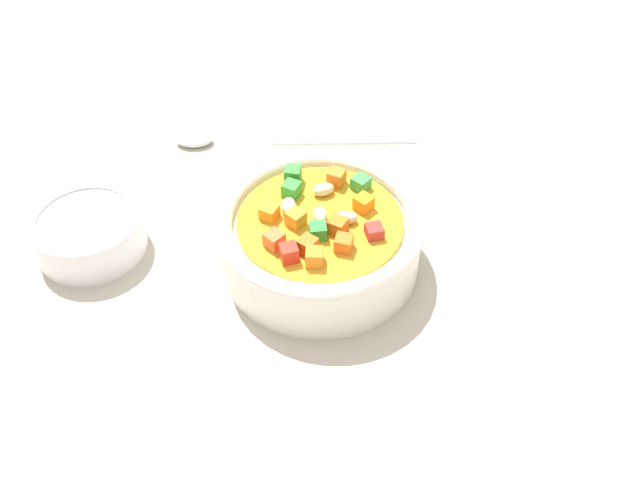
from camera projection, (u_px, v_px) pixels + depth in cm
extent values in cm
cube|color=#BAB2A0|center=(320.00, 271.00, 58.13)|extent=(140.00, 140.00, 2.00)
cylinder|color=white|center=(320.00, 244.00, 55.97)|extent=(15.25, 15.25, 4.11)
torus|color=white|center=(320.00, 220.00, 54.23)|extent=(15.67, 15.67, 1.34)
cylinder|color=gold|center=(320.00, 222.00, 54.38)|extent=(12.43, 12.43, 0.40)
cube|color=orange|center=(269.00, 214.00, 53.98)|extent=(1.56, 1.56, 1.05)
cube|color=green|center=(312.00, 231.00, 52.71)|extent=(1.43, 1.43, 1.08)
ellipsoid|color=beige|center=(322.00, 189.00, 55.98)|extent=(1.98, 1.69, 0.96)
ellipsoid|color=beige|center=(289.00, 206.00, 54.60)|extent=(1.26, 1.79, 1.01)
cube|color=orange|center=(307.00, 245.00, 51.60)|extent=(1.65, 1.65, 1.15)
ellipsoid|color=beige|center=(317.00, 215.00, 53.94)|extent=(1.41, 1.87, 1.01)
cube|color=green|center=(293.00, 175.00, 56.81)|extent=(1.26, 1.26, 1.40)
cube|color=orange|center=(336.00, 177.00, 56.76)|extent=(1.52, 1.52, 1.24)
cube|color=orange|center=(344.00, 243.00, 51.79)|extent=(1.38, 1.38, 1.10)
cube|color=orange|center=(296.00, 218.00, 53.54)|extent=(1.68, 1.68, 1.17)
ellipsoid|color=beige|center=(346.00, 215.00, 53.99)|extent=(1.75, 1.20, 0.92)
cube|color=orange|center=(320.00, 257.00, 50.76)|extent=(1.25, 1.25, 1.18)
cube|color=red|center=(289.00, 253.00, 51.02)|extent=(1.55, 1.55, 1.24)
cube|color=#BD322B|center=(374.00, 231.00, 52.80)|extent=(1.53, 1.53, 0.90)
cube|color=green|center=(291.00, 189.00, 55.82)|extent=(1.55, 1.55, 1.16)
cube|color=orange|center=(274.00, 240.00, 51.97)|extent=(1.69, 1.69, 1.17)
cube|color=green|center=(361.00, 183.00, 56.46)|extent=(1.68, 1.68, 1.02)
cube|color=orange|center=(338.00, 226.00, 52.98)|extent=(1.59, 1.59, 1.18)
cube|color=orange|center=(364.00, 203.00, 54.74)|extent=(1.69, 1.69, 1.14)
cylinder|color=silver|center=(344.00, 139.00, 67.99)|extent=(13.50, 2.13, 0.76)
ellipsoid|color=silver|center=(194.00, 139.00, 67.78)|extent=(3.64, 2.61, 1.03)
cylinder|color=white|center=(90.00, 232.00, 57.69)|extent=(8.64, 8.64, 2.98)
torus|color=white|center=(85.00, 217.00, 56.52)|extent=(8.73, 8.73, 0.69)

